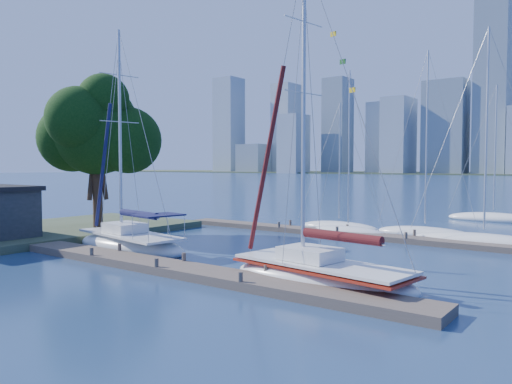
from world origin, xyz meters
The scene contains 12 objects.
ground centered at (0.00, 0.00, 0.00)m, with size 700.00×700.00×0.00m, color navy.
near_dock centered at (0.00, 0.00, 0.20)m, with size 26.00×2.00×0.40m, color brown.
far_dock centered at (2.00, 16.00, 0.18)m, with size 30.00×1.80×0.36m, color brown.
shore centered at (-17.00, 3.00, 0.25)m, with size 12.00×22.00×0.50m, color #38472D.
tree centered at (-14.18, 6.11, 7.84)m, with size 8.91×8.12×11.70m.
sailboat_navy centered at (-6.44, 2.80, 1.06)m, with size 9.18×4.33×13.93m.
sailboat_maroon centered at (7.13, 1.90, 1.16)m, with size 8.89×3.99×14.77m.
bg_boat_1 centered at (-0.90, 19.17, 0.22)m, with size 6.93×4.18×10.37m.
bg_boat_2 centered at (1.06, 16.84, 0.25)m, with size 6.10×2.95×12.36m.
bg_boat_3 centered at (5.85, 19.47, 0.26)m, with size 7.13×2.14×13.64m.
bg_boat_4 centered at (10.23, 17.54, 0.27)m, with size 9.23×5.13×14.16m.
bg_boat_7 centered at (7.68, 33.27, 0.27)m, with size 8.08×2.42×12.84m.
Camera 1 is at (17.47, -16.56, 5.10)m, focal length 35.00 mm.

